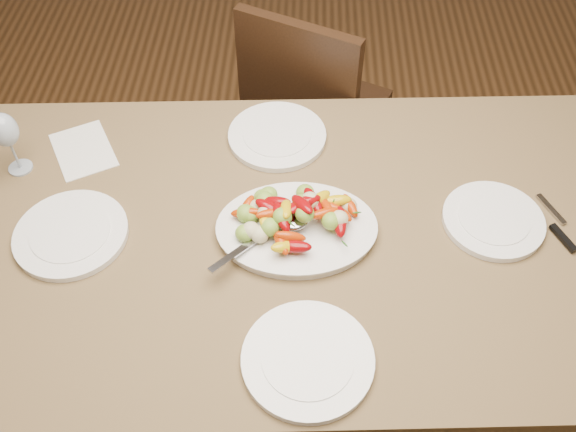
% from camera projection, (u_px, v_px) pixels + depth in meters
% --- Properties ---
extents(floor, '(6.00, 6.00, 0.00)m').
position_uv_depth(floor, '(278.00, 340.00, 2.29)').
color(floor, '#3D2512').
rests_on(floor, ground).
extents(dining_table, '(1.90, 1.14, 0.76)m').
position_uv_depth(dining_table, '(288.00, 310.00, 1.92)').
color(dining_table, brown).
rests_on(dining_table, ground).
extents(chair_far, '(0.56, 0.56, 0.95)m').
position_uv_depth(chair_far, '(319.00, 109.00, 2.37)').
color(chair_far, black).
rests_on(chair_far, ground).
extents(serving_platter, '(0.41, 0.31, 0.02)m').
position_uv_depth(serving_platter, '(297.00, 230.00, 1.62)').
color(serving_platter, white).
rests_on(serving_platter, dining_table).
extents(roasted_vegetables, '(0.34, 0.24, 0.09)m').
position_uv_depth(roasted_vegetables, '(297.00, 216.00, 1.58)').
color(roasted_vegetables, '#6F0306').
rests_on(roasted_vegetables, serving_platter).
extents(serving_spoon, '(0.25, 0.23, 0.03)m').
position_uv_depth(serving_spoon, '(271.00, 233.00, 1.57)').
color(serving_spoon, '#9EA0A8').
rests_on(serving_spoon, serving_platter).
extents(plate_left, '(0.29, 0.29, 0.02)m').
position_uv_depth(plate_left, '(71.00, 234.00, 1.62)').
color(plate_left, white).
rests_on(plate_left, dining_table).
extents(plate_right, '(0.26, 0.26, 0.02)m').
position_uv_depth(plate_right, '(493.00, 220.00, 1.65)').
color(plate_right, white).
rests_on(plate_right, dining_table).
extents(plate_far, '(0.28, 0.28, 0.02)m').
position_uv_depth(plate_far, '(277.00, 136.00, 1.85)').
color(plate_far, white).
rests_on(plate_far, dining_table).
extents(plate_near, '(0.29, 0.29, 0.02)m').
position_uv_depth(plate_near, '(308.00, 360.00, 1.39)').
color(plate_near, white).
rests_on(plate_near, dining_table).
extents(wine_glass, '(0.08, 0.08, 0.20)m').
position_uv_depth(wine_glass, '(9.00, 142.00, 1.70)').
color(wine_glass, '#8C99A5').
rests_on(wine_glass, dining_table).
extents(menu_card, '(0.23, 0.26, 0.00)m').
position_uv_depth(menu_card, '(83.00, 150.00, 1.82)').
color(menu_card, silver).
rests_on(menu_card, dining_table).
extents(table_knife, '(0.10, 0.19, 0.01)m').
position_uv_depth(table_knife, '(557.00, 225.00, 1.64)').
color(table_knife, '#9EA0A8').
rests_on(table_knife, dining_table).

